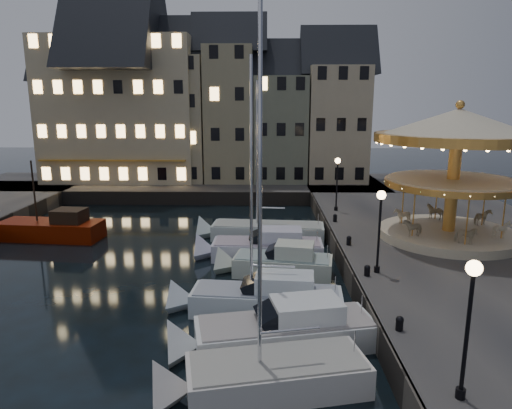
{
  "coord_description": "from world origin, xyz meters",
  "views": [
    {
      "loc": [
        1.55,
        -20.7,
        9.58
      ],
      "look_at": [
        1.0,
        8.0,
        3.2
      ],
      "focal_mm": 32.0,
      "sensor_mm": 36.0,
      "label": 1
    }
  ],
  "objects_px": {
    "motorboat_a": "(261,378)",
    "streetlamp_a": "(470,311)",
    "motorboat_b": "(275,333)",
    "red_fishing_boat": "(53,230)",
    "motorboat_d": "(275,264)",
    "motorboat_e": "(261,249)",
    "bollard_c": "(349,240)",
    "bollard_d": "(335,218)",
    "streetlamp_c": "(337,176)",
    "bollard_a": "(400,323)",
    "motorboat_f": "(260,232)",
    "bollard_b": "(367,270)",
    "motorboat_c": "(258,299)",
    "streetlamp_b": "(380,220)",
    "carousel": "(456,149)"
  },
  "relations": [
    {
      "from": "motorboat_e",
      "to": "carousel",
      "type": "bearing_deg",
      "value": 1.39
    },
    {
      "from": "bollard_b",
      "to": "motorboat_c",
      "type": "distance_m",
      "value": 5.63
    },
    {
      "from": "streetlamp_b",
      "to": "motorboat_b",
      "type": "height_order",
      "value": "streetlamp_b"
    },
    {
      "from": "streetlamp_b",
      "to": "streetlamp_c",
      "type": "relative_size",
      "value": 1.0
    },
    {
      "from": "streetlamp_a",
      "to": "streetlamp_c",
      "type": "bearing_deg",
      "value": 90.0
    },
    {
      "from": "motorboat_e",
      "to": "red_fishing_boat",
      "type": "height_order",
      "value": "red_fishing_boat"
    },
    {
      "from": "streetlamp_b",
      "to": "bollard_d",
      "type": "bearing_deg",
      "value": 93.43
    },
    {
      "from": "bollard_c",
      "to": "bollard_d",
      "type": "distance_m",
      "value": 5.5
    },
    {
      "from": "motorboat_b",
      "to": "motorboat_d",
      "type": "xyz_separation_m",
      "value": [
        0.18,
        7.95,
        -0.01
      ]
    },
    {
      "from": "streetlamp_b",
      "to": "red_fishing_boat",
      "type": "relative_size",
      "value": 0.56
    },
    {
      "from": "bollard_c",
      "to": "streetlamp_a",
      "type": "bearing_deg",
      "value": -87.63
    },
    {
      "from": "streetlamp_b",
      "to": "streetlamp_c",
      "type": "xyz_separation_m",
      "value": [
        0.0,
        13.5,
        0.0
      ]
    },
    {
      "from": "streetlamp_c",
      "to": "bollard_b",
      "type": "height_order",
      "value": "streetlamp_c"
    },
    {
      "from": "bollard_c",
      "to": "motorboat_d",
      "type": "relative_size",
      "value": 0.09
    },
    {
      "from": "streetlamp_c",
      "to": "motorboat_f",
      "type": "relative_size",
      "value": 0.35
    },
    {
      "from": "motorboat_e",
      "to": "red_fishing_boat",
      "type": "distance_m",
      "value": 15.5
    },
    {
      "from": "streetlamp_a",
      "to": "bollard_a",
      "type": "height_order",
      "value": "streetlamp_a"
    },
    {
      "from": "motorboat_a",
      "to": "motorboat_f",
      "type": "distance_m",
      "value": 17.94
    },
    {
      "from": "bollard_b",
      "to": "motorboat_d",
      "type": "xyz_separation_m",
      "value": [
        -4.41,
        3.36,
        -0.97
      ]
    },
    {
      "from": "bollard_c",
      "to": "motorboat_a",
      "type": "xyz_separation_m",
      "value": [
        -5.16,
        -12.47,
        -1.06
      ]
    },
    {
      "from": "motorboat_b",
      "to": "motorboat_e",
      "type": "distance_m",
      "value": 10.82
    },
    {
      "from": "bollard_c",
      "to": "bollard_d",
      "type": "height_order",
      "value": "same"
    },
    {
      "from": "motorboat_d",
      "to": "motorboat_f",
      "type": "height_order",
      "value": "motorboat_f"
    },
    {
      "from": "streetlamp_b",
      "to": "motorboat_b",
      "type": "distance_m",
      "value": 8.01
    },
    {
      "from": "streetlamp_b",
      "to": "streetlamp_a",
      "type": "bearing_deg",
      "value": -90.0
    },
    {
      "from": "bollard_a",
      "to": "motorboat_b",
      "type": "distance_m",
      "value": 4.78
    },
    {
      "from": "streetlamp_c",
      "to": "red_fishing_boat",
      "type": "height_order",
      "value": "red_fishing_boat"
    },
    {
      "from": "motorboat_d",
      "to": "bollard_a",
      "type": "bearing_deg",
      "value": -63.52
    },
    {
      "from": "bollard_b",
      "to": "motorboat_e",
      "type": "distance_m",
      "value": 8.2
    },
    {
      "from": "bollard_c",
      "to": "motorboat_b",
      "type": "distance_m",
      "value": 10.67
    },
    {
      "from": "bollard_c",
      "to": "motorboat_a",
      "type": "height_order",
      "value": "motorboat_a"
    },
    {
      "from": "bollard_d",
      "to": "bollard_c",
      "type": "bearing_deg",
      "value": -90.0
    },
    {
      "from": "streetlamp_c",
      "to": "red_fishing_boat",
      "type": "relative_size",
      "value": 0.56
    },
    {
      "from": "motorboat_b",
      "to": "red_fishing_boat",
      "type": "bearing_deg",
      "value": 136.75
    },
    {
      "from": "red_fishing_boat",
      "to": "streetlamp_c",
      "type": "bearing_deg",
      "value": 10.44
    },
    {
      "from": "motorboat_f",
      "to": "motorboat_d",
      "type": "bearing_deg",
      "value": -82.23
    },
    {
      "from": "motorboat_a",
      "to": "motorboat_f",
      "type": "xyz_separation_m",
      "value": [
        -0.22,
        17.94,
        -0.01
      ]
    },
    {
      "from": "streetlamp_b",
      "to": "motorboat_d",
      "type": "distance_m",
      "value": 6.69
    },
    {
      "from": "motorboat_a",
      "to": "streetlamp_a",
      "type": "bearing_deg",
      "value": -19.37
    },
    {
      "from": "bollard_a",
      "to": "motorboat_f",
      "type": "relative_size",
      "value": 0.05
    },
    {
      "from": "streetlamp_a",
      "to": "bollard_c",
      "type": "bearing_deg",
      "value": 92.37
    },
    {
      "from": "bollard_a",
      "to": "motorboat_f",
      "type": "height_order",
      "value": "motorboat_f"
    },
    {
      "from": "streetlamp_c",
      "to": "motorboat_c",
      "type": "relative_size",
      "value": 0.39
    },
    {
      "from": "motorboat_a",
      "to": "bollard_c",
      "type": "bearing_deg",
      "value": 67.53
    },
    {
      "from": "bollard_b",
      "to": "bollard_c",
      "type": "relative_size",
      "value": 1.0
    },
    {
      "from": "motorboat_b",
      "to": "motorboat_d",
      "type": "bearing_deg",
      "value": 88.7
    },
    {
      "from": "streetlamp_c",
      "to": "bollard_c",
      "type": "bearing_deg",
      "value": -93.81
    },
    {
      "from": "streetlamp_c",
      "to": "motorboat_a",
      "type": "distance_m",
      "value": 22.5
    },
    {
      "from": "bollard_d",
      "to": "motorboat_d",
      "type": "relative_size",
      "value": 0.09
    },
    {
      "from": "motorboat_c",
      "to": "motorboat_e",
      "type": "relative_size",
      "value": 1.34
    }
  ]
}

